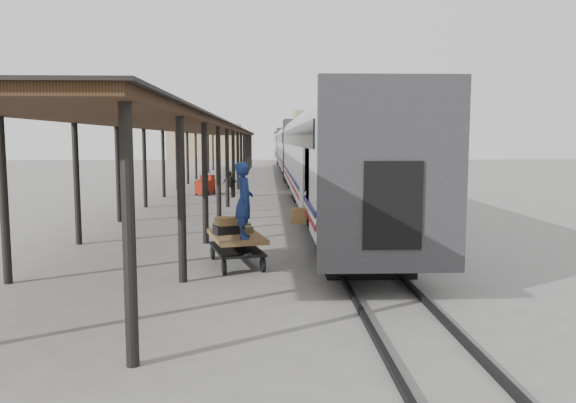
% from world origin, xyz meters
% --- Properties ---
extents(ground, '(160.00, 160.00, 0.00)m').
position_xyz_m(ground, '(0.00, 0.00, 0.00)').
color(ground, slate).
rests_on(ground, ground).
extents(train, '(3.45, 76.01, 4.01)m').
position_xyz_m(train, '(3.19, 33.79, 2.69)').
color(train, silver).
rests_on(train, ground).
extents(canopy, '(4.90, 64.30, 4.15)m').
position_xyz_m(canopy, '(-3.40, 24.00, 4.00)').
color(canopy, '#422B19').
rests_on(canopy, ground).
extents(rails, '(1.54, 150.00, 0.12)m').
position_xyz_m(rails, '(3.20, 34.00, 0.06)').
color(rails, black).
rests_on(rails, ground).
extents(building_far, '(18.00, 10.00, 8.00)m').
position_xyz_m(building_far, '(14.00, 78.00, 4.00)').
color(building_far, tan).
rests_on(building_far, ground).
extents(building_left, '(12.00, 8.00, 6.00)m').
position_xyz_m(building_left, '(-10.00, 82.00, 3.00)').
color(building_left, tan).
rests_on(building_left, ground).
extents(baggage_cart, '(1.80, 2.63, 0.86)m').
position_xyz_m(baggage_cart, '(-0.18, -0.27, 0.65)').
color(baggage_cart, brown).
rests_on(baggage_cart, ground).
extents(suitcase_stack, '(1.16, 1.26, 0.45)m').
position_xyz_m(suitcase_stack, '(-0.37, 0.01, 1.03)').
color(suitcase_stack, '#38383B').
rests_on(suitcase_stack, baggage_cart).
extents(luggage_tug, '(1.17, 1.52, 1.19)m').
position_xyz_m(luggage_tug, '(-3.16, 19.39, 0.55)').
color(luggage_tug, maroon).
rests_on(luggage_tug, ground).
extents(porter, '(0.48, 0.72, 1.95)m').
position_xyz_m(porter, '(0.07, -0.92, 1.84)').
color(porter, navy).
rests_on(porter, baggage_cart).
extents(pedestrian, '(0.93, 0.42, 1.55)m').
position_xyz_m(pedestrian, '(-1.53, 17.72, 0.77)').
color(pedestrian, black).
rests_on(pedestrian, ground).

